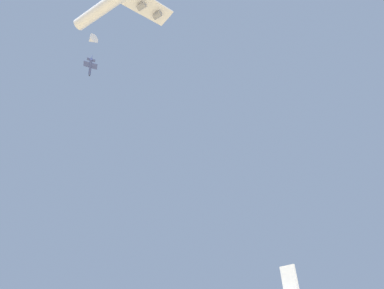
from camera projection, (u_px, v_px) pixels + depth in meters
name	position (u px, v px, depth m)	size (l,w,h in m)	color
chase_jet_right_wing	(90.00, 67.00, 161.73)	(15.15, 9.04, 4.00)	#38478C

